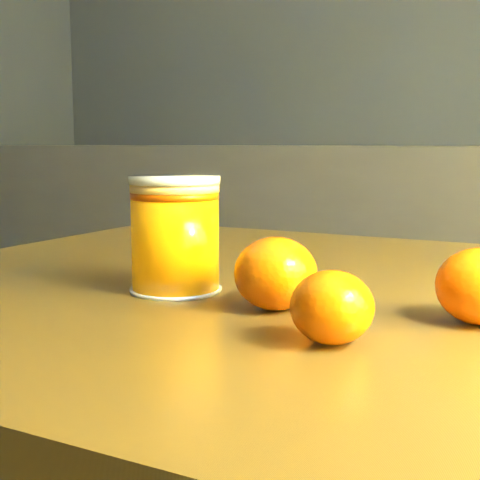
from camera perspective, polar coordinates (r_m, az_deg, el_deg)
The scene contains 6 objects.
kitchen_counter at distance 2.25m, azimuth 9.60°, elevation -3.61°, with size 3.15×0.60×0.90m, color #4C4B50.
table at distance 0.64m, azimuth 12.42°, elevation -13.31°, with size 1.13×0.87×0.77m.
juice_glass at distance 0.61m, azimuth -5.55°, elevation 0.45°, with size 0.08×0.08×0.10m.
orange_front at distance 0.54m, azimuth 3.05°, elevation -2.87°, with size 0.07×0.07×0.06m, color #ED6304.
orange_back at distance 0.53m, azimuth 19.82°, elevation -3.73°, with size 0.07×0.07×0.06m, color #ED6304.
orange_extra at distance 0.45m, azimuth 7.85°, elevation -5.70°, with size 0.06×0.06×0.05m, color #ED6304.
Camera 1 is at (1.00, -0.52, 0.91)m, focal length 50.00 mm.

